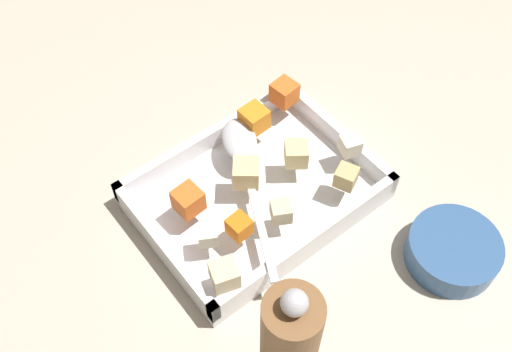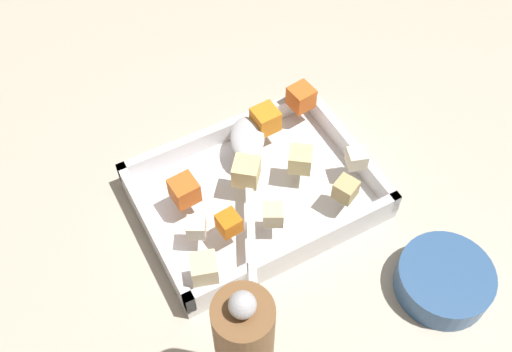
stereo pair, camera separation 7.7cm
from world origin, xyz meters
name	(u,v)px [view 2 (the right image)]	position (x,y,z in m)	size (l,w,h in m)	color
ground_plane	(252,207)	(0.00, 0.00, 0.00)	(4.00, 4.00, 0.00)	#BCB29E
baking_dish	(256,194)	(0.01, 0.01, 0.01)	(0.30, 0.22, 0.05)	silver
carrot_chunk_front_center	(184,190)	(-0.08, 0.03, 0.06)	(0.03, 0.03, 0.03)	orange
carrot_chunk_mid_right	(301,97)	(0.13, 0.09, 0.06)	(0.03, 0.03, 0.03)	orange
carrot_chunk_near_right	(229,223)	(-0.05, -0.04, 0.06)	(0.03, 0.03, 0.03)	orange
carrot_chunk_corner_sw	(265,119)	(0.06, 0.08, 0.06)	(0.03, 0.03, 0.03)	orange
potato_chunk_corner_ne	(247,171)	(0.00, 0.02, 0.06)	(0.03, 0.03, 0.03)	#E0CC89
potato_chunk_back_center	(298,157)	(0.07, 0.00, 0.06)	(0.03, 0.03, 0.03)	#E0CC89
potato_chunk_far_left	(346,189)	(0.10, -0.07, 0.06)	(0.03, 0.03, 0.03)	tan
potato_chunk_heap_side	(204,268)	(-0.11, -0.08, 0.06)	(0.03, 0.03, 0.03)	beige
potato_chunk_center	(275,213)	(0.00, -0.06, 0.06)	(0.02, 0.02, 0.02)	beige
parsnip_chunk_under_handle	(196,227)	(-0.09, -0.03, 0.06)	(0.02, 0.02, 0.02)	silver
parsnip_chunk_far_right	(357,158)	(0.14, -0.03, 0.06)	(0.02, 0.02, 0.02)	silver
serving_spoon	(248,146)	(0.02, 0.06, 0.06)	(0.14, 0.24, 0.02)	silver
small_prep_bowl	(444,280)	(0.15, -0.21, 0.02)	(0.12, 0.12, 0.04)	#33598C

